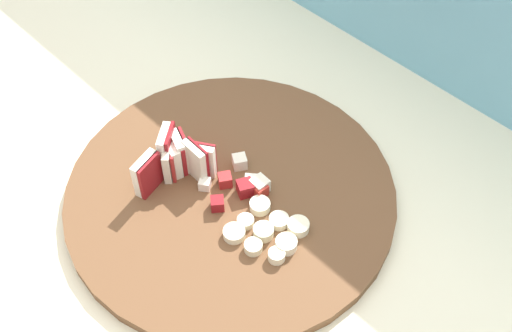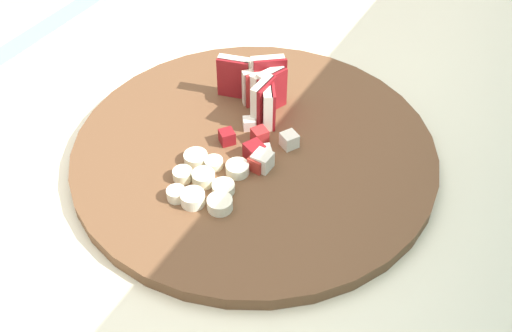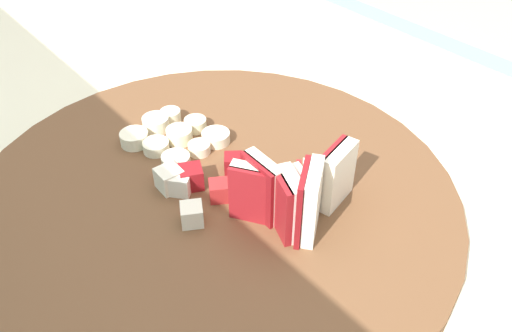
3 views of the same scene
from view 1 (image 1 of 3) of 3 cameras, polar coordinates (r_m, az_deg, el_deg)
name	(u,v)px [view 1 (image 1 of 3)]	position (r m, az deg, el deg)	size (l,w,h in m)	color
tile_backsplash	(393,165)	(1.29, 12.39, 0.11)	(2.40, 0.04, 1.32)	#6BADC6
cutting_board	(231,193)	(0.87, -2.33, -2.50)	(0.46, 0.46, 0.02)	brown
apple_wedge_fan	(177,159)	(0.87, -7.24, 0.67)	(0.08, 0.11, 0.07)	maroon
apple_dice_pile	(242,184)	(0.86, -1.29, -1.67)	(0.08, 0.10, 0.02)	white
banana_slice_rows	(268,231)	(0.82, 1.11, -5.94)	(0.10, 0.10, 0.02)	#F4EAC6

